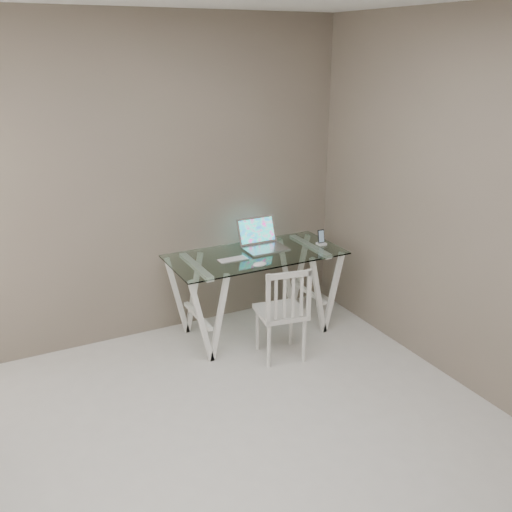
{
  "coord_description": "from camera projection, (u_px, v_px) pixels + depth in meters",
  "views": [
    {
      "loc": [
        -1.1,
        -2.29,
        2.41
      ],
      "look_at": [
        0.84,
        1.5,
        0.85
      ],
      "focal_mm": 40.0,
      "sensor_mm": 36.0,
      "label": 1
    }
  ],
  "objects": [
    {
      "name": "mouse",
      "position": [
        260.0,
        264.0,
        4.6
      ],
      "size": [
        0.12,
        0.07,
        0.04
      ],
      "primitive_type": "ellipsoid",
      "color": "white",
      "rests_on": "desk"
    },
    {
      "name": "phone_dock",
      "position": [
        321.0,
        241.0,
        5.11
      ],
      "size": [
        0.07,
        0.07,
        0.14
      ],
      "color": "white",
      "rests_on": "desk"
    },
    {
      "name": "room",
      "position": [
        228.0,
        209.0,
        2.61
      ],
      "size": [
        4.5,
        4.52,
        2.71
      ],
      "color": "beige",
      "rests_on": "ground"
    },
    {
      "name": "chair",
      "position": [
        284.0,
        310.0,
        4.54
      ],
      "size": [
        0.43,
        0.43,
        0.81
      ],
      "rotation": [
        0.0,
        0.0,
        -0.17
      ],
      "color": "silver",
      "rests_on": "ground"
    },
    {
      "name": "keyboard",
      "position": [
        232.0,
        260.0,
        4.75
      ],
      "size": [
        0.26,
        0.11,
        0.01
      ],
      "primitive_type": "cube",
      "color": "silver",
      "rests_on": "desk"
    },
    {
      "name": "desk",
      "position": [
        256.0,
        293.0,
        5.01
      ],
      "size": [
        1.5,
        0.7,
        0.75
      ],
      "color": "silver",
      "rests_on": "ground"
    },
    {
      "name": "laptop",
      "position": [
        262.0,
        241.0,
        5.03
      ],
      "size": [
        0.36,
        0.34,
        0.25
      ],
      "color": "#B4B4B8",
      "rests_on": "desk"
    }
  ]
}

